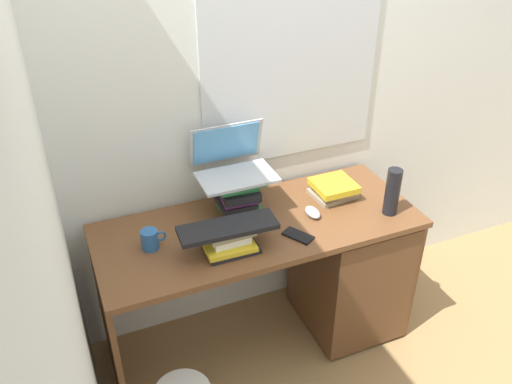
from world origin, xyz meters
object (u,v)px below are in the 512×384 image
at_px(keyboard, 228,227).
at_px(book_stack_keyboard_riser, 229,239).
at_px(mug, 150,239).
at_px(book_stack_side, 334,189).
at_px(computer_mouse, 313,212).
at_px(desk, 329,264).
at_px(laptop, 232,163).
at_px(cell_phone, 298,236).
at_px(water_bottle, 392,192).
at_px(book_stack_tall, 238,194).

bearing_deg(keyboard, book_stack_keyboard_riser, 53.30).
height_order(book_stack_keyboard_riser, mug, book_stack_keyboard_riser).
distance_m(book_stack_side, computer_mouse, 0.21).
distance_m(desk, laptop, 0.76).
relative_size(book_stack_side, cell_phone, 1.59).
relative_size(book_stack_side, laptop, 0.61).
bearing_deg(desk, water_bottle, -31.13).
relative_size(desk, keyboard, 3.57).
height_order(laptop, cell_phone, laptop).
bearing_deg(laptop, mug, -158.24).
distance_m(book_stack_side, laptop, 0.53).
bearing_deg(book_stack_side, water_bottle, -52.97).
bearing_deg(book_stack_side, keyboard, -162.57).
bearing_deg(keyboard, desk, 12.56).
bearing_deg(book_stack_side, laptop, 166.31).
bearing_deg(mug, desk, -2.39).
distance_m(desk, water_bottle, 0.53).
distance_m(water_bottle, cell_phone, 0.50).
relative_size(book_stack_side, water_bottle, 0.93).
xyz_separation_m(book_stack_keyboard_riser, mug, (-0.31, 0.13, -0.00)).
height_order(book_stack_side, water_bottle, water_bottle).
bearing_deg(water_bottle, mug, 171.27).
height_order(book_stack_tall, laptop, laptop).
height_order(book_stack_side, keyboard, keyboard).
distance_m(computer_mouse, cell_phone, 0.18).
height_order(desk, cell_phone, cell_phone).
relative_size(laptop, cell_phone, 2.60).
bearing_deg(keyboard, book_stack_side, 20.24).
xyz_separation_m(desk, computer_mouse, (-0.13, -0.01, 0.36)).
xyz_separation_m(keyboard, mug, (-0.30, 0.14, -0.07)).
relative_size(book_stack_tall, laptop, 0.65).
distance_m(book_stack_keyboard_riser, keyboard, 0.07).
xyz_separation_m(book_stack_keyboard_riser, cell_phone, (0.31, -0.04, -0.04)).
bearing_deg(cell_phone, book_stack_keyboard_riser, 141.49).
bearing_deg(cell_phone, computer_mouse, 11.36).
xyz_separation_m(book_stack_keyboard_riser, laptop, (0.13, 0.31, 0.19)).
bearing_deg(keyboard, cell_phone, -3.58).
height_order(book_stack_tall, book_stack_keyboard_riser, book_stack_tall).
distance_m(book_stack_keyboard_riser, book_stack_side, 0.65).
distance_m(desk, mug, 0.97).
bearing_deg(computer_mouse, cell_phone, -138.18).
relative_size(desk, book_stack_tall, 6.51).
bearing_deg(laptop, book_stack_keyboard_riser, -113.76).
xyz_separation_m(desk, mug, (-0.88, 0.04, 0.39)).
xyz_separation_m(book_stack_keyboard_riser, computer_mouse, (0.45, 0.08, -0.03)).
distance_m(keyboard, water_bottle, 0.80).
relative_size(desk, laptop, 4.24).
distance_m(book_stack_keyboard_riser, water_bottle, 0.80).
relative_size(laptop, keyboard, 0.84).
xyz_separation_m(book_stack_side, water_bottle, (0.17, -0.23, 0.07)).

